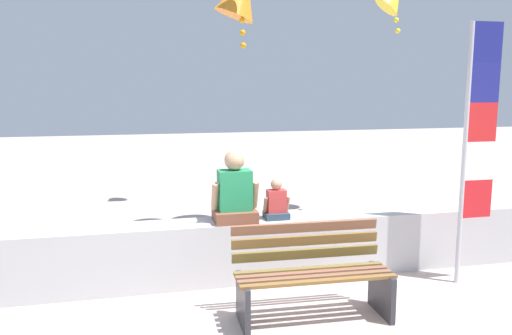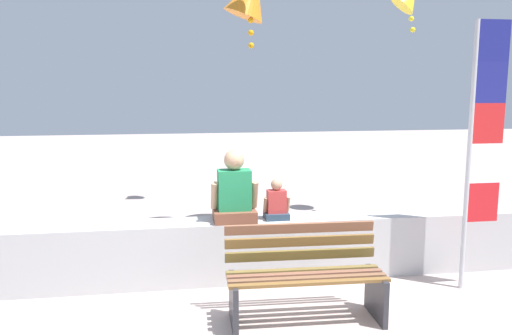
{
  "view_description": "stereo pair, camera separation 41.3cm",
  "coord_description": "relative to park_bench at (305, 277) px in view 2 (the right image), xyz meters",
  "views": [
    {
      "loc": [
        -1.33,
        -4.33,
        2.22
      ],
      "look_at": [
        -0.01,
        1.28,
        1.31
      ],
      "focal_mm": 36.28,
      "sensor_mm": 36.0,
      "label": 1
    },
    {
      "loc": [
        -0.93,
        -4.41,
        2.22
      ],
      "look_at": [
        -0.01,
        1.28,
        1.31
      ],
      "focal_mm": 36.28,
      "sensor_mm": 36.0,
      "label": 2
    }
  ],
  "objects": [
    {
      "name": "ground_plane",
      "position": [
        -0.28,
        -0.17,
        -0.41
      ],
      "size": [
        40.0,
        40.0,
        0.0
      ],
      "primitive_type": "plane",
      "color": "#B6A29B"
    },
    {
      "name": "seawall_ledge",
      "position": [
        -0.28,
        1.11,
        -0.06
      ],
      "size": [
        6.94,
        0.45,
        0.71
      ],
      "primitive_type": "cube",
      "color": "#B4B3B4",
      "rests_on": "ground"
    },
    {
      "name": "park_bench",
      "position": [
        0.0,
        0.0,
        0.0
      ],
      "size": [
        1.52,
        0.66,
        0.88
      ],
      "color": "brown",
      "rests_on": "ground"
    },
    {
      "name": "person_adult",
      "position": [
        -0.54,
        1.08,
        0.61
      ],
      "size": [
        0.53,
        0.39,
        0.81
      ],
      "color": "brown",
      "rests_on": "seawall_ledge"
    },
    {
      "name": "person_child",
      "position": [
        -0.06,
        1.08,
        0.48
      ],
      "size": [
        0.31,
        0.22,
        0.47
      ],
      "color": "#293E51",
      "rests_on": "seawall_ledge"
    },
    {
      "name": "flag_banner",
      "position": [
        2.03,
        0.46,
        1.28
      ],
      "size": [
        0.4,
        0.05,
        2.9
      ],
      "color": "#B7B7BC",
      "rests_on": "ground"
    }
  ]
}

